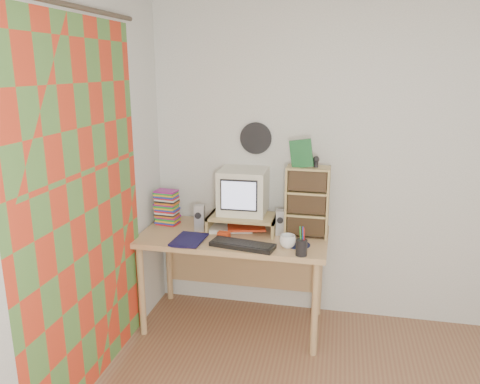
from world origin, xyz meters
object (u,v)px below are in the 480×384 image
at_px(mug, 288,241).
at_px(desk, 236,248).
at_px(keyboard, 243,245).
at_px(dvd_stack, 167,210).
at_px(crt_monitor, 242,192).
at_px(cd_rack, 307,202).
at_px(diary, 175,237).

bearing_deg(mug, desk, 150.15).
xyz_separation_m(keyboard, mug, (0.31, 0.06, 0.03)).
bearing_deg(mug, dvd_stack, 162.89).
height_order(crt_monitor, keyboard, crt_monitor).
bearing_deg(crt_monitor, cd_rack, -7.31).
relative_size(keyboard, cd_rack, 0.87).
height_order(keyboard, cd_rack, cd_rack).
height_order(crt_monitor, cd_rack, cd_rack).
relative_size(desk, cd_rack, 2.68).
distance_m(desk, mug, 0.52).
bearing_deg(crt_monitor, dvd_stack, -178.60).
height_order(crt_monitor, diary, crt_monitor).
bearing_deg(dvd_stack, mug, -11.22).
relative_size(crt_monitor, mug, 3.12).
bearing_deg(mug, cd_rack, 68.43).
distance_m(keyboard, diary, 0.51).
relative_size(desk, diary, 5.44).
bearing_deg(dvd_stack, desk, -0.40).
distance_m(dvd_stack, diary, 0.40).
xyz_separation_m(desk, keyboard, (0.12, -0.30, 0.15)).
relative_size(crt_monitor, cd_rack, 0.69).
bearing_deg(mug, diary, -177.94).
bearing_deg(dvd_stack, crt_monitor, 8.10).
bearing_deg(desk, mug, -29.85).
bearing_deg(crt_monitor, keyboard, -78.72).
distance_m(crt_monitor, cd_rack, 0.50).
height_order(mug, diary, mug).
xyz_separation_m(crt_monitor, keyboard, (0.08, -0.39, -0.28)).
xyz_separation_m(desk, crt_monitor, (0.03, 0.09, 0.42)).
bearing_deg(crt_monitor, mug, -41.06).
bearing_deg(dvd_stack, cd_rack, 4.16).
relative_size(desk, dvd_stack, 5.88).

